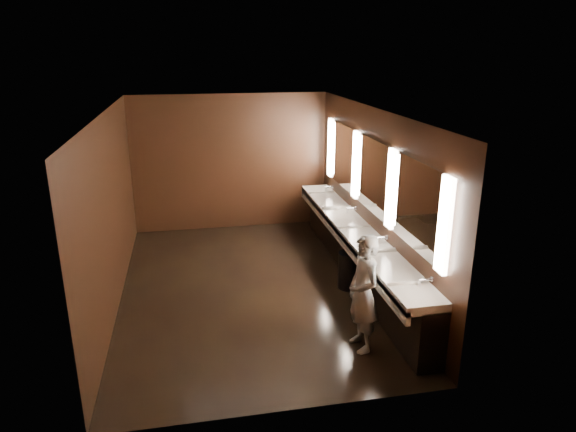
% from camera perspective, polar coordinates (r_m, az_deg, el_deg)
% --- Properties ---
extents(floor, '(6.00, 6.00, 0.00)m').
position_cam_1_polar(floor, '(8.35, -4.26, -7.92)').
color(floor, black).
rests_on(floor, ground).
extents(ceiling, '(4.00, 6.00, 0.02)m').
position_cam_1_polar(ceiling, '(7.55, -4.76, 11.52)').
color(ceiling, '#2D2D2B').
rests_on(ceiling, wall_back).
extents(wall_back, '(4.00, 0.02, 2.80)m').
position_cam_1_polar(wall_back, '(10.73, -6.41, 5.91)').
color(wall_back, black).
rests_on(wall_back, floor).
extents(wall_front, '(4.00, 0.02, 2.80)m').
position_cam_1_polar(wall_front, '(5.07, -0.42, -8.48)').
color(wall_front, black).
rests_on(wall_front, floor).
extents(wall_left, '(0.02, 6.00, 2.80)m').
position_cam_1_polar(wall_left, '(7.88, -19.09, 0.42)').
color(wall_left, black).
rests_on(wall_left, floor).
extents(wall_right, '(0.02, 6.00, 2.80)m').
position_cam_1_polar(wall_right, '(8.29, 9.37, 2.07)').
color(wall_right, black).
rests_on(wall_right, floor).
extents(sink_counter, '(0.55, 5.40, 1.01)m').
position_cam_1_polar(sink_counter, '(8.52, 7.75, -3.85)').
color(sink_counter, black).
rests_on(sink_counter, floor).
extents(mirror_band, '(0.06, 5.03, 1.15)m').
position_cam_1_polar(mirror_band, '(8.20, 9.36, 4.41)').
color(mirror_band, '#FFE8D0').
rests_on(mirror_band, wall_right).
extents(person, '(0.43, 0.60, 1.53)m').
position_cam_1_polar(person, '(6.52, 8.37, -8.50)').
color(person, '#93B7DB').
rests_on(person, floor).
extents(trash_bin, '(0.48, 0.48, 0.59)m').
position_cam_1_polar(trash_bin, '(8.28, 6.89, -6.00)').
color(trash_bin, black).
rests_on(trash_bin, floor).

